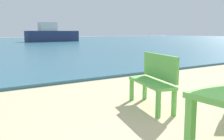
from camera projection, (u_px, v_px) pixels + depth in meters
bench_green_right at (155, 77)px, 4.62m from camera, size 0.69×1.25×0.95m
boat_sailboat at (52, 35)px, 32.45m from camera, size 6.45×1.76×2.34m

